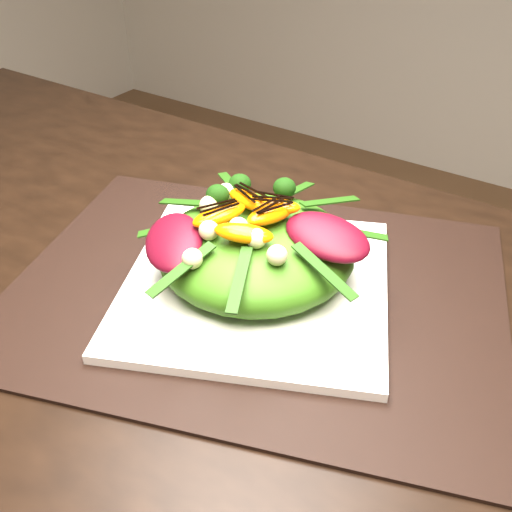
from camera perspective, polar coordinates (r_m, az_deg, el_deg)
The scene contains 10 objects.
dining_table at distance 0.64m, azimuth -11.55°, elevation -7.78°, with size 1.60×0.90×0.75m, color black.
placemat at distance 0.66m, azimuth -0.00°, elevation -3.23°, with size 0.53×0.40×0.00m, color black.
plate_base at distance 0.65m, azimuth -0.00°, elevation -2.71°, with size 0.28×0.28×0.01m, color white.
salad_bowl at distance 0.65m, azimuth -0.00°, elevation -1.72°, with size 0.24×0.24×0.02m, color white.
lettuce_mound at distance 0.63m, azimuth -0.00°, elevation 0.61°, with size 0.21×0.21×0.07m, color #3E7415.
radicchio_leaf at distance 0.59m, azimuth 6.81°, elevation 1.85°, with size 0.09×0.06×0.02m, color #460713.
orange_segment at distance 0.63m, azimuth 0.28°, elevation 5.43°, with size 0.06×0.02×0.02m, color #FF6D04.
broccoli_floret at distance 0.66m, azimuth -2.77°, elevation 6.77°, with size 0.03×0.03×0.03m, color #123409.
macadamia_nut at distance 0.56m, azimuth 0.75°, elevation 0.95°, with size 0.02×0.02×0.02m, color #C4B68A.
balsamic_drizzle at distance 0.63m, azimuth 0.29°, elevation 6.08°, with size 0.04×0.00×0.00m, color black.
Camera 1 is at (0.36, -0.31, 1.16)m, focal length 42.00 mm.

